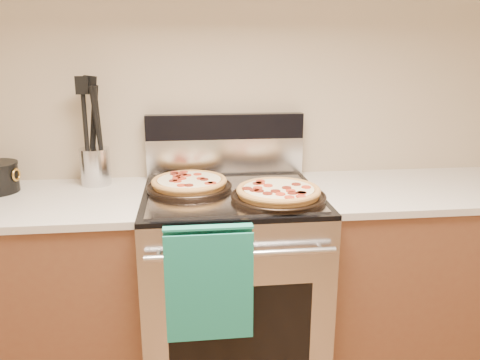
{
  "coord_description": "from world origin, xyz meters",
  "views": [
    {
      "loc": [
        -0.19,
        -0.27,
        1.51
      ],
      "look_at": [
        0.03,
        1.55,
        1.0
      ],
      "focal_mm": 35.0,
      "sensor_mm": 36.0,
      "label": 1
    }
  ],
  "objects": [
    {
      "name": "backsplash_upper",
      "position": [
        0.0,
        1.96,
        1.16
      ],
      "size": [
        0.76,
        0.06,
        0.12
      ],
      "primitive_type": "cube",
      "color": "black",
      "rests_on": "backsplash_lower"
    },
    {
      "name": "wall_back",
      "position": [
        0.0,
        2.0,
        1.35
      ],
      "size": [
        4.0,
        0.0,
        4.0
      ],
      "primitive_type": "plane",
      "rotation": [
        1.57,
        0.0,
        0.0
      ],
      "color": "tan",
      "rests_on": "ground"
    },
    {
      "name": "pepperoni_pizza_front",
      "position": [
        0.18,
        1.52,
        0.95
      ],
      "size": [
        0.48,
        0.48,
        0.05
      ],
      "primitive_type": null,
      "rotation": [
        0.0,
        0.0,
        -0.32
      ],
      "color": "#AE7A35",
      "rests_on": "foil_sheet"
    },
    {
      "name": "dish_towel",
      "position": [
        -0.12,
        1.27,
        0.7
      ],
      "size": [
        0.32,
        0.05,
        0.42
      ],
      "primitive_type": null,
      "color": "#1C8F77",
      "rests_on": "oven_handle"
    },
    {
      "name": "foil_sheet",
      "position": [
        0.0,
        1.62,
        0.92
      ],
      "size": [
        0.7,
        0.55,
        0.01
      ],
      "primitive_type": "cube",
      "color": "gray",
      "rests_on": "cooktop"
    },
    {
      "name": "range_body",
      "position": [
        0.0,
        1.65,
        0.45
      ],
      "size": [
        0.76,
        0.68,
        0.9
      ],
      "primitive_type": "cube",
      "color": "#B7B7BC",
      "rests_on": "ground"
    },
    {
      "name": "cooktop",
      "position": [
        0.0,
        1.65,
        0.91
      ],
      "size": [
        0.76,
        0.68,
        0.02
      ],
      "primitive_type": "cube",
      "color": "black",
      "rests_on": "range_body"
    },
    {
      "name": "countertop_left",
      "position": [
        -0.88,
        1.68,
        0.9
      ],
      "size": [
        1.02,
        0.64,
        0.03
      ],
      "primitive_type": "cube",
      "color": "beige",
      "rests_on": "cabinet_left"
    },
    {
      "name": "countertop_right",
      "position": [
        0.88,
        1.68,
        0.9
      ],
      "size": [
        1.02,
        0.64,
        0.03
      ],
      "primitive_type": "cube",
      "color": "beige",
      "rests_on": "cabinet_right"
    },
    {
      "name": "oven_window",
      "position": [
        0.0,
        1.31,
        0.45
      ],
      "size": [
        0.56,
        0.01,
        0.4
      ],
      "primitive_type": "cube",
      "color": "black",
      "rests_on": "range_body"
    },
    {
      "name": "oven_handle",
      "position": [
        0.0,
        1.27,
        0.8
      ],
      "size": [
        0.7,
        0.03,
        0.03
      ],
      "primitive_type": "cylinder",
      "rotation": [
        0.0,
        1.57,
        0.0
      ],
      "color": "silver",
      "rests_on": "range_body"
    },
    {
      "name": "utensil_crock",
      "position": [
        -0.61,
        1.89,
        1.0
      ],
      "size": [
        0.17,
        0.17,
        0.17
      ],
      "primitive_type": "cylinder",
      "rotation": [
        0.0,
        0.0,
        0.28
      ],
      "color": "silver",
      "rests_on": "countertop_left"
    },
    {
      "name": "cabinet_right",
      "position": [
        0.88,
        1.68,
        0.44
      ],
      "size": [
        1.0,
        0.62,
        0.88
      ],
      "primitive_type": "cube",
      "color": "brown",
      "rests_on": "ground"
    },
    {
      "name": "backsplash_lower",
      "position": [
        0.0,
        1.96,
        1.01
      ],
      "size": [
        0.76,
        0.06,
        0.18
      ],
      "primitive_type": "cube",
      "color": "silver",
      "rests_on": "cooktop"
    },
    {
      "name": "pepperoni_pizza_back",
      "position": [
        -0.18,
        1.71,
        0.95
      ],
      "size": [
        0.44,
        0.44,
        0.05
      ],
      "primitive_type": null,
      "rotation": [
        0.0,
        0.0,
        0.24
      ],
      "color": "#AE7A35",
      "rests_on": "foil_sheet"
    },
    {
      "name": "cabinet_left",
      "position": [
        -0.88,
        1.68,
        0.44
      ],
      "size": [
        1.0,
        0.62,
        0.88
      ],
      "primitive_type": "cube",
      "color": "brown",
      "rests_on": "ground"
    }
  ]
}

